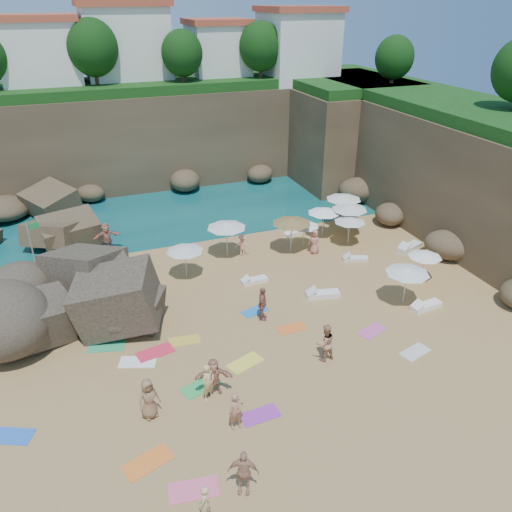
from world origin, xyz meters
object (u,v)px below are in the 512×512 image
object	(u,v)px
person_stand_0	(208,382)
person_stand_6	(205,503)
parasol_1	(226,225)
parasol_0	(185,249)
rock_outcrop	(94,305)
parasol_2	(344,197)
flag_pole	(33,242)
person_stand_4	(314,242)
person_stand_2	(242,245)
person_stand_1	(325,343)
person_stand_3	(262,304)
person_stand_5	(107,237)
lounger_0	(294,233)

from	to	relation	value
person_stand_0	person_stand_6	world-z (taller)	person_stand_0
parasol_1	parasol_0	bearing A→B (deg)	-150.21
rock_outcrop	parasol_2	world-z (taller)	parasol_2
rock_outcrop	person_stand_0	xyz separation A→B (m)	(4.03, -9.21, 0.87)
flag_pole	person_stand_4	world-z (taller)	flag_pole
person_stand_2	flag_pole	bearing A→B (deg)	22.59
person_stand_1	person_stand_3	size ratio (longest dim) A/B	0.99
parasol_0	person_stand_3	size ratio (longest dim) A/B	1.17
flag_pole	person_stand_2	bearing A→B (deg)	-8.20
parasol_0	parasol_1	world-z (taller)	parasol_1
person_stand_3	person_stand_6	xyz separation A→B (m)	(-5.89, -9.95, -0.23)
parasol_2	person_stand_5	bearing A→B (deg)	173.40
person_stand_3	person_stand_6	distance (m)	11.57
person_stand_1	person_stand_4	distance (m)	10.98
flag_pole	person_stand_4	distance (m)	17.42
parasol_0	person_stand_4	bearing A→B (deg)	0.81
flag_pole	parasol_0	xyz separation A→B (m)	(8.37, -3.33, -0.35)
person_stand_5	person_stand_0	bearing A→B (deg)	-86.26
person_stand_6	flag_pole	bearing A→B (deg)	-133.85
rock_outcrop	lounger_0	distance (m)	14.95
person_stand_1	parasol_1	bearing A→B (deg)	-88.93
person_stand_0	parasol_0	bearing A→B (deg)	50.90
person_stand_0	person_stand_1	size ratio (longest dim) A/B	0.92
person_stand_4	person_stand_1	bearing A→B (deg)	-60.20
lounger_0	person_stand_6	distance (m)	22.40
parasol_0	person_stand_1	world-z (taller)	parasol_0
rock_outcrop	person_stand_4	size ratio (longest dim) A/B	5.35
rock_outcrop	parasol_1	bearing A→B (deg)	19.32
parasol_2	person_stand_3	size ratio (longest dim) A/B	1.34
lounger_0	person_stand_6	bearing A→B (deg)	-138.94
parasol_0	person_stand_2	distance (m)	4.57
lounger_0	person_stand_6	xyz separation A→B (m)	(-11.87, -18.99, 0.61)
parasol_2	person_stand_0	distance (m)	20.09
person_stand_1	person_stand_5	xyz separation A→B (m)	(-8.28, 15.43, 0.02)
lounger_0	flag_pole	bearing A→B (deg)	162.78
person_stand_4	person_stand_6	size ratio (longest dim) A/B	1.15
parasol_0	lounger_0	distance (m)	9.42
lounger_0	person_stand_0	distance (m)	17.12
person_stand_2	person_stand_3	world-z (taller)	person_stand_3
lounger_0	person_stand_5	bearing A→B (deg)	152.88
flag_pole	lounger_0	size ratio (longest dim) A/B	2.30
person_stand_4	lounger_0	bearing A→B (deg)	144.46
lounger_0	person_stand_6	size ratio (longest dim) A/B	1.07
lounger_0	person_stand_1	size ratio (longest dim) A/B	0.82
person_stand_0	person_stand_3	size ratio (longest dim) A/B	0.91
parasol_2	person_stand_4	world-z (taller)	parasol_2
person_stand_2	person_stand_6	size ratio (longest dim) A/B	1.02
parasol_0	person_stand_5	bearing A→B (deg)	126.35
lounger_0	rock_outcrop	bearing A→B (deg)	-179.43
person_stand_4	person_stand_5	world-z (taller)	person_stand_5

